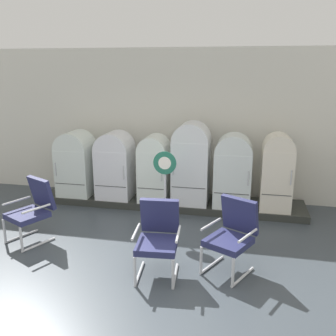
{
  "coord_description": "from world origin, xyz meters",
  "views": [
    {
      "loc": [
        1.44,
        -4.16,
        2.83
      ],
      "look_at": [
        0.01,
        2.75,
        0.88
      ],
      "focal_mm": 39.43,
      "sensor_mm": 36.0,
      "label": 1
    }
  ],
  "objects_px": {
    "armchair_left": "(33,207)",
    "armchair_right": "(232,232)",
    "refrigerator_1": "(115,163)",
    "refrigerator_5": "(277,170)",
    "refrigerator_2": "(154,166)",
    "refrigerator_0": "(76,162)",
    "sign_stand": "(165,194)",
    "refrigerator_3": "(191,161)",
    "refrigerator_4": "(233,169)",
    "armchair_center": "(158,235)"
  },
  "relations": [
    {
      "from": "refrigerator_5",
      "to": "armchair_center",
      "type": "height_order",
      "value": "refrigerator_5"
    },
    {
      "from": "refrigerator_2",
      "to": "refrigerator_5",
      "type": "xyz_separation_m",
      "value": [
        2.42,
        -0.01,
        0.07
      ]
    },
    {
      "from": "refrigerator_3",
      "to": "armchair_right",
      "type": "height_order",
      "value": "refrigerator_3"
    },
    {
      "from": "refrigerator_1",
      "to": "refrigerator_5",
      "type": "distance_m",
      "value": 3.27
    },
    {
      "from": "refrigerator_3",
      "to": "refrigerator_4",
      "type": "xyz_separation_m",
      "value": [
        0.83,
        -0.03,
        -0.11
      ]
    },
    {
      "from": "refrigerator_1",
      "to": "refrigerator_2",
      "type": "height_order",
      "value": "refrigerator_1"
    },
    {
      "from": "refrigerator_1",
      "to": "sign_stand",
      "type": "bearing_deg",
      "value": -38.91
    },
    {
      "from": "refrigerator_1",
      "to": "refrigerator_3",
      "type": "height_order",
      "value": "refrigerator_3"
    },
    {
      "from": "armchair_left",
      "to": "armchair_right",
      "type": "bearing_deg",
      "value": -5.12
    },
    {
      "from": "refrigerator_0",
      "to": "armchair_right",
      "type": "bearing_deg",
      "value": -33.39
    },
    {
      "from": "refrigerator_1",
      "to": "refrigerator_5",
      "type": "height_order",
      "value": "refrigerator_5"
    },
    {
      "from": "refrigerator_0",
      "to": "armchair_center",
      "type": "distance_m",
      "value": 3.5
    },
    {
      "from": "refrigerator_3",
      "to": "armchair_right",
      "type": "distance_m",
      "value": 2.45
    },
    {
      "from": "refrigerator_2",
      "to": "refrigerator_3",
      "type": "distance_m",
      "value": 0.78
    },
    {
      "from": "refrigerator_1",
      "to": "refrigerator_2",
      "type": "xyz_separation_m",
      "value": [
        0.84,
        -0.02,
        -0.01
      ]
    },
    {
      "from": "refrigerator_1",
      "to": "armchair_left",
      "type": "distance_m",
      "value": 2.11
    },
    {
      "from": "refrigerator_3",
      "to": "refrigerator_5",
      "type": "height_order",
      "value": "refrigerator_3"
    },
    {
      "from": "refrigerator_4",
      "to": "armchair_right",
      "type": "height_order",
      "value": "refrigerator_4"
    },
    {
      "from": "refrigerator_2",
      "to": "armchair_left",
      "type": "bearing_deg",
      "value": -129.8
    },
    {
      "from": "armchair_right",
      "to": "refrigerator_1",
      "type": "bearing_deg",
      "value": 138.46
    },
    {
      "from": "refrigerator_3",
      "to": "refrigerator_4",
      "type": "height_order",
      "value": "refrigerator_3"
    },
    {
      "from": "refrigerator_0",
      "to": "refrigerator_4",
      "type": "distance_m",
      "value": 3.32
    },
    {
      "from": "refrigerator_0",
      "to": "refrigerator_5",
      "type": "height_order",
      "value": "refrigerator_5"
    },
    {
      "from": "refrigerator_2",
      "to": "refrigerator_3",
      "type": "height_order",
      "value": "refrigerator_3"
    },
    {
      "from": "sign_stand",
      "to": "refrigerator_1",
      "type": "bearing_deg",
      "value": 141.09
    },
    {
      "from": "refrigerator_3",
      "to": "armchair_center",
      "type": "xyz_separation_m",
      "value": [
        -0.09,
        -2.51,
        -0.44
      ]
    },
    {
      "from": "refrigerator_0",
      "to": "sign_stand",
      "type": "distance_m",
      "value": 2.43
    },
    {
      "from": "refrigerator_3",
      "to": "refrigerator_2",
      "type": "bearing_deg",
      "value": -179.28
    },
    {
      "from": "refrigerator_5",
      "to": "armchair_right",
      "type": "relative_size",
      "value": 1.41
    },
    {
      "from": "refrigerator_5",
      "to": "sign_stand",
      "type": "relative_size",
      "value": 1.04
    },
    {
      "from": "refrigerator_5",
      "to": "sign_stand",
      "type": "bearing_deg",
      "value": -152.57
    },
    {
      "from": "armchair_right",
      "to": "sign_stand",
      "type": "xyz_separation_m",
      "value": [
        -1.23,
        1.19,
        0.08
      ]
    },
    {
      "from": "refrigerator_0",
      "to": "refrigerator_1",
      "type": "relative_size",
      "value": 0.98
    },
    {
      "from": "armchair_right",
      "to": "armchair_center",
      "type": "distance_m",
      "value": 1.05
    },
    {
      "from": "refrigerator_5",
      "to": "armchair_left",
      "type": "distance_m",
      "value": 4.47
    },
    {
      "from": "refrigerator_2",
      "to": "sign_stand",
      "type": "relative_size",
      "value": 0.96
    },
    {
      "from": "armchair_left",
      "to": "armchair_center",
      "type": "distance_m",
      "value": 2.35
    },
    {
      "from": "refrigerator_2",
      "to": "sign_stand",
      "type": "xyz_separation_m",
      "value": [
        0.45,
        -1.03,
        -0.21
      ]
    },
    {
      "from": "refrigerator_3",
      "to": "refrigerator_5",
      "type": "xyz_separation_m",
      "value": [
        1.66,
        -0.02,
        -0.08
      ]
    },
    {
      "from": "armchair_center",
      "to": "refrigerator_2",
      "type": "bearing_deg",
      "value": 104.95
    },
    {
      "from": "refrigerator_3",
      "to": "armchair_left",
      "type": "height_order",
      "value": "refrigerator_3"
    },
    {
      "from": "refrigerator_3",
      "to": "armchair_left",
      "type": "xyz_separation_m",
      "value": [
        -2.37,
        -1.94,
        -0.44
      ]
    },
    {
      "from": "refrigerator_5",
      "to": "armchair_right",
      "type": "height_order",
      "value": "refrigerator_5"
    },
    {
      "from": "refrigerator_0",
      "to": "armchair_right",
      "type": "height_order",
      "value": "refrigerator_0"
    },
    {
      "from": "refrigerator_1",
      "to": "refrigerator_4",
      "type": "relative_size",
      "value": 0.97
    },
    {
      "from": "refrigerator_5",
      "to": "armchair_left",
      "type": "xyz_separation_m",
      "value": [
        -4.02,
        -1.92,
        -0.35
      ]
    },
    {
      "from": "refrigerator_2",
      "to": "refrigerator_5",
      "type": "distance_m",
      "value": 2.42
    },
    {
      "from": "refrigerator_3",
      "to": "refrigerator_4",
      "type": "distance_m",
      "value": 0.84
    },
    {
      "from": "refrigerator_4",
      "to": "refrigerator_5",
      "type": "xyz_separation_m",
      "value": [
        0.83,
        0.01,
        0.03
      ]
    },
    {
      "from": "refrigerator_4",
      "to": "armchair_left",
      "type": "distance_m",
      "value": 3.73
    }
  ]
}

